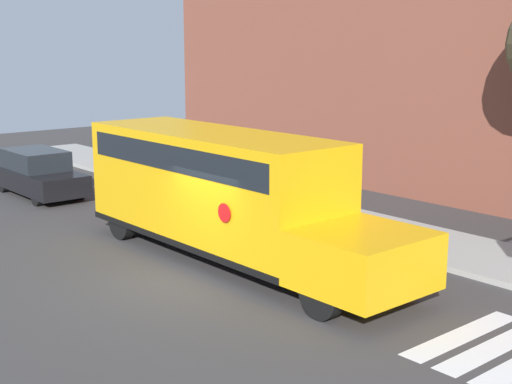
# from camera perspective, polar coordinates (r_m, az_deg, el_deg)

# --- Properties ---
(ground_plane) EXTENTS (60.00, 60.00, 0.00)m
(ground_plane) POSITION_cam_1_polar(r_m,az_deg,el_deg) (16.79, -5.12, -7.00)
(ground_plane) COLOR #3A3838
(sidewalk_strip) EXTENTS (44.00, 3.00, 0.15)m
(sidewalk_strip) POSITION_cam_1_polar(r_m,az_deg,el_deg) (21.02, 9.49, -3.03)
(sidewalk_strip) COLOR #9E9E99
(sidewalk_strip) RESTS_ON ground
(building_backdrop) EXTENTS (32.00, 4.00, 12.89)m
(building_backdrop) POSITION_cam_1_polar(r_m,az_deg,el_deg) (25.69, 19.68, 13.47)
(building_backdrop) COLOR brown
(building_backdrop) RESTS_ON ground
(school_bus) EXTENTS (10.32, 2.57, 3.21)m
(school_bus) POSITION_cam_1_polar(r_m,az_deg,el_deg) (17.98, -2.66, 0.28)
(school_bus) COLOR #EAA80F
(school_bus) RESTS_ON ground
(parked_car) EXTENTS (4.56, 1.79, 1.64)m
(parked_car) POSITION_cam_1_polar(r_m,az_deg,el_deg) (26.85, -17.01, 1.42)
(parked_car) COLOR black
(parked_car) RESTS_ON ground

